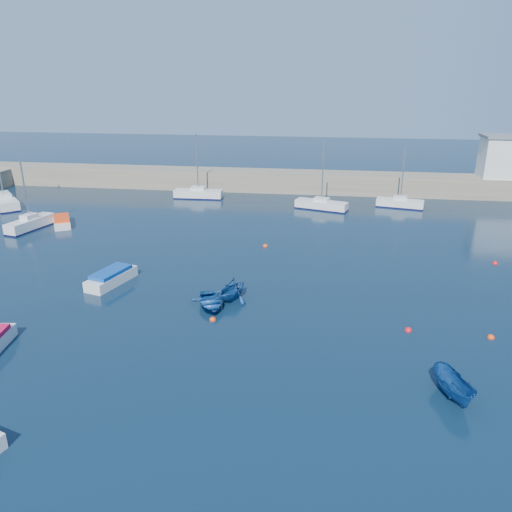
# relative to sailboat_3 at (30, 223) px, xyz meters

# --- Properties ---
(ground) EXTENTS (220.00, 220.00, 0.00)m
(ground) POSITION_rel_sailboat_3_xyz_m (24.32, -24.00, -0.63)
(ground) COLOR #0C2034
(ground) RESTS_ON ground
(back_wall) EXTENTS (96.00, 4.50, 2.60)m
(back_wall) POSITION_rel_sailboat_3_xyz_m (24.32, 22.00, 0.67)
(back_wall) COLOR gray
(back_wall) RESTS_ON ground
(sailboat_3) EXTENTS (2.74, 5.70, 7.44)m
(sailboat_3) POSITION_rel_sailboat_3_xyz_m (0.00, 0.00, 0.00)
(sailboat_3) COLOR silver
(sailboat_3) RESTS_ON ground
(sailboat_4) EXTENTS (6.80, 7.08, 9.96)m
(sailboat_4) POSITION_rel_sailboat_3_xyz_m (-8.58, 8.55, 0.00)
(sailboat_4) COLOR silver
(sailboat_4) RESTS_ON ground
(sailboat_5) EXTENTS (6.19, 1.85, 8.16)m
(sailboat_5) POSITION_rel_sailboat_3_xyz_m (13.65, 15.91, -0.03)
(sailboat_5) COLOR silver
(sailboat_5) RESTS_ON ground
(sailboat_6) EXTENTS (6.35, 3.47, 8.04)m
(sailboat_6) POSITION_rel_sailboat_3_xyz_m (29.45, 12.45, -0.08)
(sailboat_6) COLOR silver
(sailboat_6) RESTS_ON ground
(sailboat_7) EXTENTS (5.65, 2.67, 7.26)m
(sailboat_7) POSITION_rel_sailboat_3_xyz_m (38.75, 14.69, -0.08)
(sailboat_7) COLOR silver
(sailboat_7) RESTS_ON ground
(motorboat_1) EXTENTS (2.70, 4.70, 1.09)m
(motorboat_1) POSITION_rel_sailboat_3_xyz_m (14.13, -12.32, -0.12)
(motorboat_1) COLOR silver
(motorboat_1) RESTS_ON ground
(motorboat_2) EXTENTS (3.56, 4.62, 0.91)m
(motorboat_2) POSITION_rel_sailboat_3_xyz_m (2.45, 1.87, -0.20)
(motorboat_2) COLOR silver
(motorboat_2) RESTS_ON ground
(dinghy_center) EXTENTS (3.56, 4.10, 0.71)m
(dinghy_center) POSITION_rel_sailboat_3_xyz_m (22.53, -15.29, -0.28)
(dinghy_center) COLOR navy
(dinghy_center) RESTS_ON ground
(dinghy_left) EXTENTS (3.67, 3.87, 1.60)m
(dinghy_left) POSITION_rel_sailboat_3_xyz_m (23.73, -13.87, 0.17)
(dinghy_left) COLOR navy
(dinghy_left) RESTS_ON ground
(dinghy_right) EXTENTS (2.07, 3.44, 1.25)m
(dinghy_right) POSITION_rel_sailboat_3_xyz_m (36.64, -23.54, -0.01)
(dinghy_right) COLOR navy
(dinghy_right) RESTS_ON ground
(buoy_0) EXTENTS (0.44, 0.44, 0.44)m
(buoy_0) POSITION_rel_sailboat_3_xyz_m (23.10, -17.12, -0.63)
(buoy_0) COLOR #F53D0C
(buoy_0) RESTS_ON ground
(buoy_1) EXTENTS (0.46, 0.46, 0.46)m
(buoy_1) POSITION_rel_sailboat_3_xyz_m (35.47, -16.78, -0.63)
(buoy_1) COLOR red
(buoy_1) RESTS_ON ground
(buoy_2) EXTENTS (0.44, 0.44, 0.44)m
(buoy_2) POSITION_rel_sailboat_3_xyz_m (40.30, -16.98, -0.63)
(buoy_2) COLOR #F53D0C
(buoy_2) RESTS_ON ground
(buoy_3) EXTENTS (0.48, 0.48, 0.48)m
(buoy_3) POSITION_rel_sailboat_3_xyz_m (24.62, -1.97, -0.63)
(buoy_3) COLOR #F53D0C
(buoy_3) RESTS_ON ground
(buoy_4) EXTENTS (0.46, 0.46, 0.46)m
(buoy_4) POSITION_rel_sailboat_3_xyz_m (44.37, -3.64, -0.63)
(buoy_4) COLOR red
(buoy_4) RESTS_ON ground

